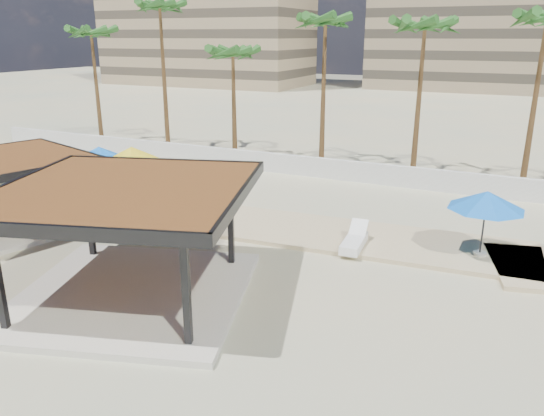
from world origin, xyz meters
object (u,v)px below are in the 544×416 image
(lounger_a, at_px, (103,190))
(pavilion_central, at_px, (128,232))
(pavilion_west, at_px, (6,186))
(lounger_b, at_px, (354,242))

(lounger_a, bearing_deg, pavilion_central, -160.63)
(pavilion_central, relative_size, pavilion_west, 1.19)
(pavilion_central, bearing_deg, lounger_b, 34.54)
(pavilion_west, relative_size, lounger_b, 3.53)
(pavilion_central, xyz_separation_m, pavilion_west, (-9.18, 2.98, -0.37))
(pavilion_central, relative_size, lounger_b, 4.19)
(pavilion_central, distance_m, lounger_b, 8.87)
(pavilion_central, bearing_deg, pavilion_west, 145.03)
(lounger_a, xyz_separation_m, lounger_b, (14.04, -1.36, -0.02))
(pavilion_west, distance_m, lounger_a, 5.41)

